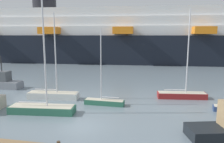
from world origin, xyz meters
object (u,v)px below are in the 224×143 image
at_px(sailboat_0, 42,107).
at_px(sailboat_4, 104,101).
at_px(fishing_boat_1, 1,82).
at_px(cruise_ship, 125,37).
at_px(sailboat_1, 182,94).
at_px(sailboat_3, 53,94).

xyz_separation_m(sailboat_0, sailboat_4, (5.44, 3.74, -0.15)).
relative_size(fishing_boat_1, cruise_ship, 0.05).
bearing_deg(sailboat_0, sailboat_4, 28.62).
distance_m(sailboat_0, sailboat_4, 6.61).
relative_size(sailboat_1, cruise_ship, 0.08).
xyz_separation_m(sailboat_1, cruise_ship, (-12.19, 37.42, 6.31)).
xyz_separation_m(fishing_boat_1, cruise_ship, (13.09, 37.00, 5.99)).
distance_m(sailboat_0, sailboat_3, 5.00).
height_order(sailboat_0, sailboat_3, sailboat_0).
bearing_deg(cruise_ship, sailboat_0, -96.04).
relative_size(sailboat_0, sailboat_3, 1.20).
relative_size(sailboat_0, sailboat_4, 1.47).
bearing_deg(cruise_ship, sailboat_4, -88.81).
height_order(sailboat_3, cruise_ship, cruise_ship).
height_order(sailboat_0, sailboat_4, sailboat_0).
height_order(fishing_boat_1, cruise_ship, cruise_ship).
bearing_deg(sailboat_0, sailboat_3, 97.66).
bearing_deg(sailboat_0, fishing_boat_1, 136.52).
relative_size(sailboat_3, fishing_boat_1, 1.64).
bearing_deg(sailboat_0, cruise_ship, 81.57).
bearing_deg(fishing_boat_1, sailboat_1, -1.00).
distance_m(sailboat_3, fishing_boat_1, 10.57).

